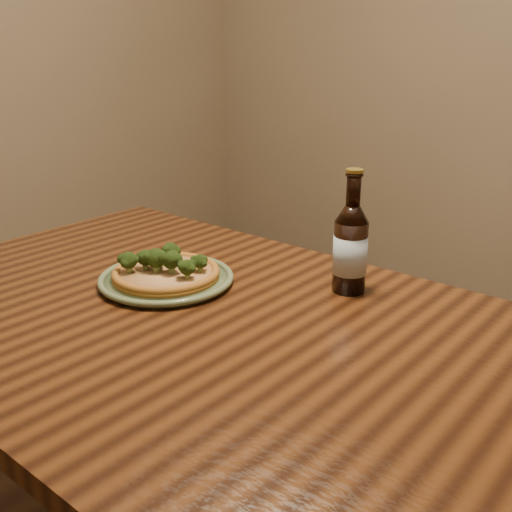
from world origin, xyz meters
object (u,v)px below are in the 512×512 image
Objects in this scene: plate at (166,279)px; beer_bottle at (350,247)px; table at (233,372)px; pizza at (165,271)px.

plate is 1.13× the size of beer_bottle.
plate is at bearing 165.05° from table.
plate is 0.40m from beer_bottle.
table is 0.29m from pizza.
beer_bottle is at bearing 34.09° from pizza.
pizza is (-0.00, -0.00, 0.02)m from plate.
table is 6.18× the size of beer_bottle.
beer_bottle reaches higher than pizza.
beer_bottle is at bearing 76.04° from table.
pizza is (-0.25, 0.07, 0.12)m from table.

